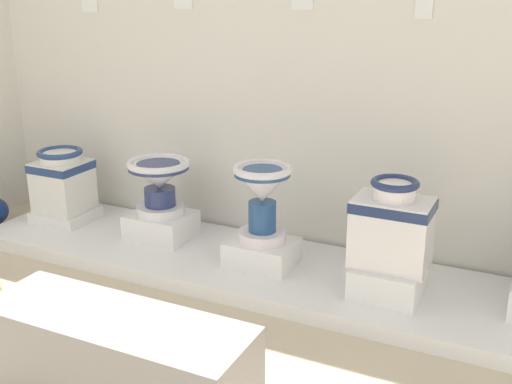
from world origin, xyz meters
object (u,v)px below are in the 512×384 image
at_px(plinth_block_leftmost, 161,225).
at_px(museum_bench, 117,363).
at_px(antique_toilet_leftmost, 159,179).
at_px(plinth_block_pale_glazed, 388,279).
at_px(antique_toilet_central_ornate, 262,192).
at_px(info_placard_fourth, 424,3).
at_px(info_placard_first, 89,0).
at_px(antique_toilet_pale_glazed, 392,224).
at_px(antique_toilet_rightmost, 62,179).
at_px(plinth_block_central_ornate, 262,252).
at_px(plinth_block_rightmost, 66,215).

height_order(plinth_block_leftmost, museum_bench, museum_bench).
height_order(antique_toilet_leftmost, plinth_block_pale_glazed, antique_toilet_leftmost).
xyz_separation_m(antique_toilet_central_ornate, info_placard_fourth, (0.70, 0.44, 0.99)).
bearing_deg(info_placard_fourth, antique_toilet_leftmost, -166.28).
bearing_deg(info_placard_fourth, museum_bench, -112.30).
height_order(info_placard_first, info_placard_fourth, info_placard_fourth).
bearing_deg(plinth_block_leftmost, plinth_block_pale_glazed, -5.09).
xyz_separation_m(antique_toilet_central_ornate, antique_toilet_pale_glazed, (0.73, -0.05, -0.05)).
bearing_deg(info_placard_first, antique_toilet_pale_glazed, -12.41).
relative_size(antique_toilet_rightmost, plinth_block_central_ornate, 1.12).
height_order(plinth_block_leftmost, info_placard_fourth, info_placard_fourth).
distance_m(plinth_block_leftmost, antique_toilet_pale_glazed, 1.50).
height_order(antique_toilet_rightmost, info_placard_fourth, info_placard_fourth).
bearing_deg(museum_bench, antique_toilet_pale_glazed, 59.45).
distance_m(info_placard_first, info_placard_fourth, 2.16).
xyz_separation_m(plinth_block_pale_glazed, museum_bench, (-0.73, -1.24, 0.04)).
bearing_deg(antique_toilet_pale_glazed, museum_bench, -120.55).
xyz_separation_m(plinth_block_pale_glazed, info_placard_fourth, (-0.03, 0.48, 1.33)).
height_order(plinth_block_leftmost, plinth_block_pale_glazed, plinth_block_pale_glazed).
height_order(antique_toilet_leftmost, antique_toilet_central_ornate, antique_toilet_central_ornate).
bearing_deg(antique_toilet_central_ornate, plinth_block_rightmost, 177.65).
distance_m(plinth_block_leftmost, info_placard_fourth, 1.99).
xyz_separation_m(info_placard_first, museum_bench, (1.45, -1.72, -1.29)).
bearing_deg(antique_toilet_rightmost, plinth_block_pale_glazed, -2.75).
relative_size(antique_toilet_leftmost, museum_bench, 0.36).
xyz_separation_m(plinth_block_leftmost, antique_toilet_leftmost, (-0.00, -0.00, 0.30)).
xyz_separation_m(antique_toilet_pale_glazed, info_placard_fourth, (-0.03, 0.48, 1.03)).
relative_size(antique_toilet_central_ornate, antique_toilet_pale_glazed, 0.97).
xyz_separation_m(plinth_block_rightmost, antique_toilet_pale_glazed, (2.21, -0.11, 0.34)).
height_order(plinth_block_central_ornate, info_placard_fourth, info_placard_fourth).
bearing_deg(antique_toilet_rightmost, plinth_block_central_ornate, -2.35).
xyz_separation_m(plinth_block_central_ornate, antique_toilet_pale_glazed, (0.73, -0.05, 0.31)).
height_order(antique_toilet_rightmost, info_placard_first, info_placard_first).
bearing_deg(plinth_block_central_ornate, antique_toilet_leftmost, 173.41).
height_order(plinth_block_rightmost, antique_toilet_central_ornate, antique_toilet_central_ornate).
bearing_deg(info_placard_fourth, plinth_block_pale_glazed, -86.78).
relative_size(plinth_block_rightmost, antique_toilet_central_ornate, 0.84).
xyz_separation_m(antique_toilet_leftmost, plinth_block_pale_glazed, (1.46, -0.13, -0.30)).
bearing_deg(info_placard_first, museum_bench, -49.95).
bearing_deg(plinth_block_pale_glazed, museum_bench, -120.55).
xyz_separation_m(antique_toilet_rightmost, info_placard_fourth, (2.18, 0.37, 1.12)).
bearing_deg(plinth_block_leftmost, info_placard_first, 154.11).
distance_m(antique_toilet_leftmost, antique_toilet_pale_glazed, 1.47).
distance_m(plinth_block_rightmost, antique_toilet_central_ornate, 1.53).
bearing_deg(plinth_block_pale_glazed, antique_toilet_leftmost, 174.91).
bearing_deg(plinth_block_rightmost, antique_toilet_central_ornate, -2.35).
xyz_separation_m(antique_toilet_central_ornate, museum_bench, (-0.01, -1.29, -0.30)).
distance_m(antique_toilet_leftmost, info_placard_first, 1.30).
xyz_separation_m(antique_toilet_rightmost, plinth_block_central_ornate, (1.48, -0.06, -0.22)).
distance_m(antique_toilet_central_ornate, info_placard_fourth, 1.29).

